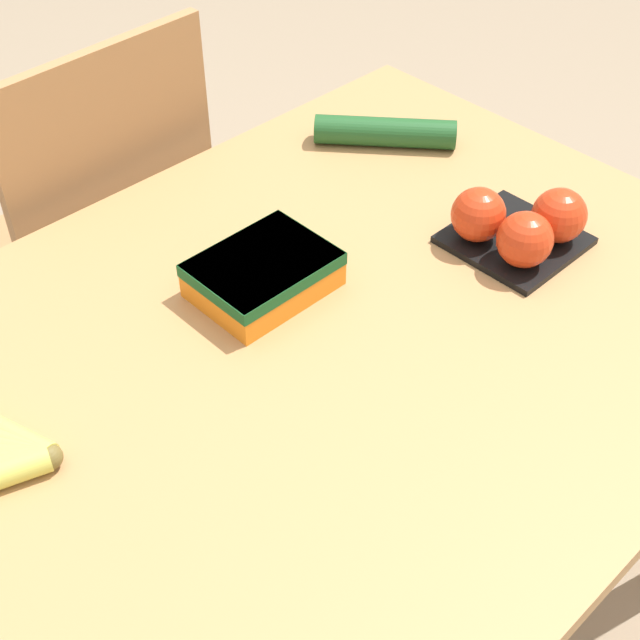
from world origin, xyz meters
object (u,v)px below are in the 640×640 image
chair (95,253)px  carrot_bag (263,272)px  cucumber_near (385,132)px  tomato_pack (520,226)px

chair → carrot_bag: size_ratio=5.16×
carrot_bag → cucumber_near: 0.41m
carrot_bag → chair: bearing=87.2°
chair → tomato_pack: (0.29, -0.70, 0.29)m
carrot_bag → cucumber_near: (0.39, 0.14, -0.01)m
chair → carrot_bag: chair is taller
carrot_bag → cucumber_near: size_ratio=0.87×
chair → tomato_pack: 0.81m
carrot_bag → cucumber_near: carrot_bag is taller
chair → cucumber_near: (0.36, -0.38, 0.27)m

